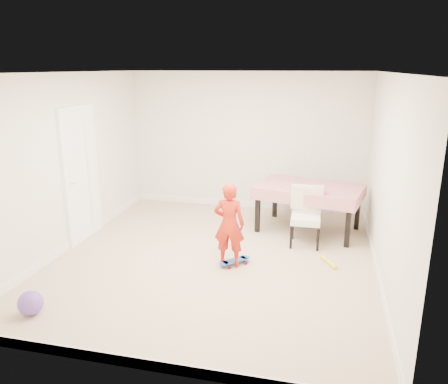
% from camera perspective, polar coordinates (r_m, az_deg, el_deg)
% --- Properties ---
extents(ground, '(5.00, 5.00, 0.00)m').
position_cam_1_polar(ground, '(6.40, -1.30, -8.64)').
color(ground, tan).
rests_on(ground, ground).
extents(ceiling, '(4.50, 5.00, 0.04)m').
position_cam_1_polar(ceiling, '(5.81, -1.46, 15.15)').
color(ceiling, white).
rests_on(ceiling, wall_back).
extents(wall_back, '(4.50, 0.04, 2.60)m').
position_cam_1_polar(wall_back, '(8.35, 2.94, 6.57)').
color(wall_back, silver).
rests_on(wall_back, ground).
extents(wall_front, '(4.50, 0.04, 2.60)m').
position_cam_1_polar(wall_front, '(3.73, -11.06, -5.80)').
color(wall_front, silver).
rests_on(wall_front, ground).
extents(wall_left, '(0.04, 5.00, 2.60)m').
position_cam_1_polar(wall_left, '(6.87, -19.72, 3.59)').
color(wall_left, silver).
rests_on(wall_left, ground).
extents(wall_right, '(0.04, 5.00, 2.60)m').
position_cam_1_polar(wall_right, '(5.84, 20.33, 1.45)').
color(wall_right, silver).
rests_on(wall_right, ground).
extents(door, '(0.11, 0.94, 2.11)m').
position_cam_1_polar(door, '(7.17, -18.19, 1.97)').
color(door, white).
rests_on(door, ground).
extents(baseboard_back, '(4.50, 0.02, 0.12)m').
position_cam_1_polar(baseboard_back, '(8.65, 2.84, -1.55)').
color(baseboard_back, white).
rests_on(baseboard_back, ground).
extents(baseboard_front, '(4.50, 0.02, 0.12)m').
position_cam_1_polar(baseboard_front, '(4.34, -10.19, -21.26)').
color(baseboard_front, white).
rests_on(baseboard_front, ground).
extents(baseboard_left, '(0.02, 5.00, 0.12)m').
position_cam_1_polar(baseboard_left, '(7.23, -18.86, -6.04)').
color(baseboard_left, white).
rests_on(baseboard_left, ground).
extents(baseboard_right, '(0.02, 5.00, 0.12)m').
position_cam_1_polar(baseboard_right, '(6.25, 19.31, -9.63)').
color(baseboard_right, white).
rests_on(baseboard_right, ground).
extents(dining_table, '(1.86, 1.39, 0.79)m').
position_cam_1_polar(dining_table, '(7.44, 10.95, -2.10)').
color(dining_table, red).
rests_on(dining_table, ground).
extents(dining_chair, '(0.51, 0.59, 0.91)m').
position_cam_1_polar(dining_chair, '(6.81, 10.64, -3.23)').
color(dining_chair, white).
rests_on(dining_chair, ground).
extents(skateboard, '(0.48, 0.48, 0.07)m').
position_cam_1_polar(skateboard, '(6.19, 1.39, -9.15)').
color(skateboard, blue).
rests_on(skateboard, ground).
extents(child, '(0.43, 0.29, 1.16)m').
position_cam_1_polar(child, '(5.94, 0.68, -4.55)').
color(child, red).
rests_on(child, ground).
extents(balloon, '(0.28, 0.28, 0.28)m').
position_cam_1_polar(balloon, '(5.45, -23.96, -13.11)').
color(balloon, '#6544A3').
rests_on(balloon, ground).
extents(foam_toy, '(0.25, 0.38, 0.06)m').
position_cam_1_polar(foam_toy, '(6.38, 13.54, -8.86)').
color(foam_toy, yellow).
rests_on(foam_toy, ground).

